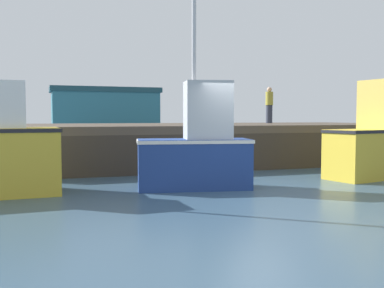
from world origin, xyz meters
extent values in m
cube|color=#334C60|center=(0.00, 0.00, -0.05)|extent=(120.00, 160.00, 0.10)
cube|color=#473D33|center=(1.97, 6.50, 1.32)|extent=(14.69, 6.97, 0.25)
cube|color=#312A23|center=(1.97, 3.14, 0.60)|extent=(14.69, 0.24, 1.19)
cylinder|color=#312A23|center=(-4.98, 3.25, 0.60)|extent=(0.38, 0.38, 1.19)
cylinder|color=#312A23|center=(1.97, 3.25, 0.60)|extent=(0.38, 0.38, 1.19)
cylinder|color=#312A23|center=(-2.44, 9.75, 0.60)|extent=(0.38, 0.38, 1.19)
cylinder|color=#312A23|center=(6.37, 9.75, 0.60)|extent=(0.38, 0.38, 1.19)
cylinder|color=#312A23|center=(-1.51, 3.25, 0.60)|extent=(6.97, 0.19, 1.14)
cube|color=navy|center=(-1.31, 0.25, 0.60)|extent=(2.80, 1.50, 1.19)
cube|color=silver|center=(-1.31, 0.25, 1.14)|extent=(2.85, 1.53, 0.08)
cube|color=#B2B7BC|center=(-0.98, 0.19, 1.88)|extent=(1.22, 1.01, 1.37)
cylinder|color=#B7B7BC|center=(-1.31, 0.25, 3.57)|extent=(0.10, 0.10, 2.00)
cube|color=gold|center=(4.06, 0.38, 0.69)|extent=(3.02, 1.69, 1.38)
cube|color=black|center=(4.06, 0.38, 1.33)|extent=(3.08, 1.72, 0.08)
cube|color=gold|center=(4.41, 0.45, 2.07)|extent=(1.11, 1.18, 1.38)
cube|color=silver|center=(5.69, 1.83, 0.16)|extent=(1.71, 1.21, 0.32)
cube|color=#7F6647|center=(5.69, 1.83, 0.34)|extent=(0.31, 0.53, 0.04)
cylinder|color=#2D3342|center=(5.08, 8.23, 1.85)|extent=(0.29, 0.29, 0.81)
cylinder|color=#9E9333|center=(5.08, 8.23, 2.56)|extent=(0.34, 0.34, 0.60)
sphere|color=tan|center=(5.08, 8.23, 2.97)|extent=(0.22, 0.22, 0.22)
cube|color=#2D6B7A|center=(1.60, 36.08, 2.09)|extent=(10.40, 4.46, 4.19)
cube|color=#1B4049|center=(1.60, 36.08, 4.44)|extent=(10.81, 4.64, 0.50)
camera|label=1|loc=(-4.79, -9.75, 1.71)|focal=41.69mm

